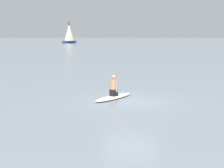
# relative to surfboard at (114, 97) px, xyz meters

# --- Properties ---
(ground_plane) EXTENTS (400.00, 400.00, 0.00)m
(ground_plane) POSITION_rel_surfboard_xyz_m (0.80, 0.81, -0.06)
(ground_plane) COLOR gray
(surfboard) EXTENTS (2.87, 2.23, 0.13)m
(surfboard) POSITION_rel_surfboard_xyz_m (0.00, 0.00, 0.00)
(surfboard) COLOR silver
(surfboard) RESTS_ON ground
(person_paddler) EXTENTS (0.45, 0.43, 1.05)m
(person_paddler) POSITION_rel_surfboard_xyz_m (-0.00, -0.00, 0.54)
(person_paddler) COLOR black
(person_paddler) RESTS_ON surfboard
(sailboat_far_left) EXTENTS (4.20, 4.20, 6.53)m
(sailboat_far_left) POSITION_rel_surfboard_xyz_m (-89.61, -14.30, 3.00)
(sailboat_far_left) COLOR navy
(sailboat_far_left) RESTS_ON ground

